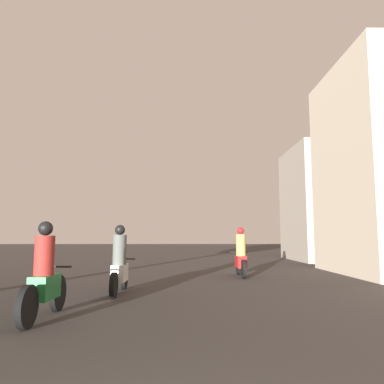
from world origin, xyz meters
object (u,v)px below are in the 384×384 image
motorcycle_white (120,266)px  building_right_far (331,204)px  motorcycle_red (241,257)px  motorcycle_green (45,279)px

motorcycle_white → building_right_far: building_right_far is taller
motorcycle_red → building_right_far: size_ratio=0.29×
motorcycle_green → motorcycle_red: motorcycle_red is taller
motorcycle_white → motorcycle_green: bearing=-105.1°
motorcycle_red → building_right_far: bearing=61.5°
motorcycle_green → building_right_far: (10.51, 14.67, 2.51)m
motorcycle_green → motorcycle_red: (4.17, 6.38, 0.01)m
motorcycle_white → motorcycle_red: 5.00m
motorcycle_white → building_right_far: size_ratio=0.31×
motorcycle_green → motorcycle_white: motorcycle_white is taller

